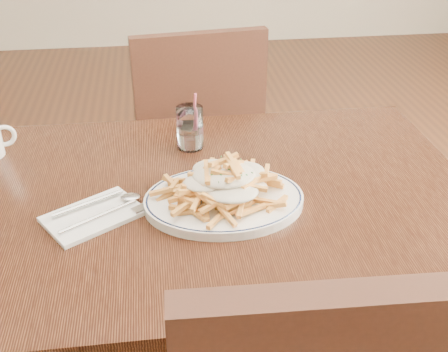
{
  "coord_description": "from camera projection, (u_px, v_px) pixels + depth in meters",
  "views": [
    {
      "loc": [
        -0.08,
        -1.02,
        1.4
      ],
      "look_at": [
        0.04,
        -0.05,
        0.82
      ],
      "focal_mm": 45.0,
      "sensor_mm": 36.0,
      "label": 1
    }
  ],
  "objects": [
    {
      "name": "cutlery",
      "position": [
        93.0,
        211.0,
        1.13
      ],
      "size": [
        0.2,
        0.17,
        0.01
      ],
      "color": "silver",
      "rests_on": "napkin"
    },
    {
      "name": "loaded_fries",
      "position": [
        224.0,
        180.0,
        1.14
      ],
      "size": [
        0.29,
        0.26,
        0.07
      ],
      "color": "gold",
      "rests_on": "fries_plate"
    },
    {
      "name": "table",
      "position": [
        202.0,
        224.0,
        1.25
      ],
      "size": [
        1.2,
        0.8,
        0.75
      ],
      "color": "black",
      "rests_on": "ground"
    },
    {
      "name": "napkin",
      "position": [
        93.0,
        216.0,
        1.13
      ],
      "size": [
        0.22,
        0.2,
        0.01
      ],
      "primitive_type": "cube",
      "rotation": [
        0.0,
        0.0,
        0.57
      ],
      "color": "white",
      "rests_on": "table"
    },
    {
      "name": "chair_far",
      "position": [
        196.0,
        136.0,
        1.96
      ],
      "size": [
        0.47,
        0.47,
        0.92
      ],
      "color": "black",
      "rests_on": "ground"
    },
    {
      "name": "fries_plate",
      "position": [
        224.0,
        200.0,
        1.17
      ],
      "size": [
        0.37,
        0.34,
        0.02
      ],
      "color": "white",
      "rests_on": "table"
    },
    {
      "name": "water_glass",
      "position": [
        190.0,
        130.0,
        1.37
      ],
      "size": [
        0.07,
        0.07,
        0.14
      ],
      "color": "white",
      "rests_on": "table"
    }
  ]
}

